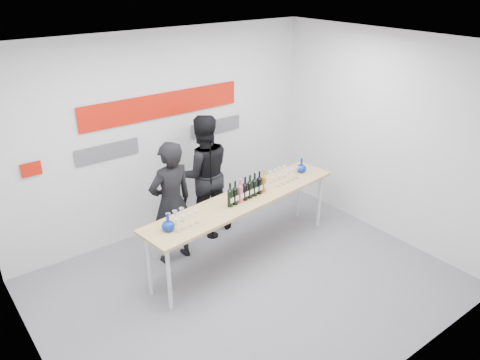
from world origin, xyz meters
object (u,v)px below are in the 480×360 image
Objects in this scene: presenter_left at (171,203)px; presenter_right at (203,173)px; tasting_table at (244,203)px; mic_stand at (212,209)px.

presenter_right is (0.82, 0.48, 0.04)m from presenter_left.
presenter_left is at bearing 48.62° from presenter_right.
presenter_left is at bearing 139.16° from tasting_table.
presenter_left is 1.15× the size of mic_stand.
mic_stand is (-0.07, -0.32, -0.45)m from presenter_right.
presenter_left is at bearing -154.55° from mic_stand.
mic_stand is at bearing -170.36° from presenter_left.
mic_stand is at bearing 87.77° from tasting_table.
presenter_right reaches higher than tasting_table.
tasting_table is 0.98m from presenter_left.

